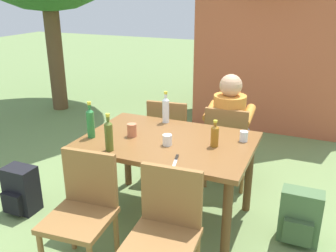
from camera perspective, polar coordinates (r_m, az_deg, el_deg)
ground_plane at (r=3.44m, az=0.00°, el=-13.91°), size 24.00×24.00×0.00m
dining_table at (r=3.11m, az=0.00°, el=-3.78°), size 1.41×0.96×0.76m
chair_far_right at (r=3.77m, az=9.16°, el=-2.47°), size 0.46×0.46×0.87m
chair_near_left at (r=2.74m, az=-12.97°, el=-12.08°), size 0.48×0.48×0.87m
chair_near_right at (r=2.47m, az=-0.40°, el=-15.50°), size 0.47×0.47×0.87m
chair_far_left at (r=3.95m, az=0.29°, el=-1.12°), size 0.49×0.49×0.87m
person_in_white_shirt at (r=3.81m, az=9.64°, el=0.44°), size 0.47×0.62×1.18m
bottle_green at (r=3.14m, az=-11.92°, el=0.58°), size 0.06×0.06×0.31m
bottle_amber at (r=2.93m, az=7.26°, el=-1.43°), size 0.06×0.06×0.22m
bottle_clear at (r=3.43m, az=-0.36°, el=2.63°), size 0.06×0.06×0.30m
bottle_olive at (r=2.86m, az=-9.16°, el=-1.35°), size 0.06×0.06×0.30m
cup_glass at (r=3.09m, az=11.67°, el=-1.57°), size 0.07×0.07×0.09m
cup_terracotta at (r=3.14m, az=-5.62°, el=-0.64°), size 0.08×0.08×0.11m
cup_white at (r=2.95m, az=-0.11°, el=-2.17°), size 0.08×0.08×0.09m
table_knife at (r=2.69m, az=1.17°, el=-5.45°), size 0.08×0.24×0.01m
backpack_by_near_side at (r=3.22m, az=19.76°, el=-13.24°), size 0.32×0.23×0.46m
backpack_by_far_side at (r=3.67m, az=-21.85°, el=-9.24°), size 0.28×0.26×0.44m
brick_kiosk at (r=6.08m, az=16.71°, el=14.53°), size 2.40×2.09×2.68m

